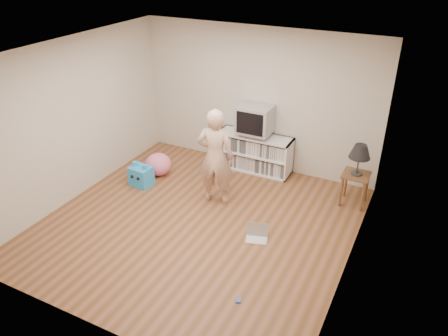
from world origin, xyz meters
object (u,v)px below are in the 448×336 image
(dvd_deck, at_px, (255,133))
(person, at_px, (215,157))
(side_table, at_px, (355,181))
(plush_pink, at_px, (158,164))
(media_unit, at_px, (255,152))
(crt_tv, at_px, (255,119))
(laptop, at_px, (257,235))
(plush_blue, at_px, (141,176))
(table_lamp, at_px, (360,152))

(dvd_deck, height_order, person, person)
(side_table, height_order, plush_pink, side_table)
(media_unit, height_order, crt_tv, crt_tv)
(dvd_deck, bearing_deg, laptop, -65.60)
(plush_blue, bearing_deg, laptop, -6.65)
(crt_tv, distance_m, person, 1.32)
(dvd_deck, bearing_deg, person, -95.69)
(laptop, distance_m, plush_blue, 2.49)
(table_lamp, height_order, plush_pink, table_lamp)
(plush_blue, bearing_deg, dvd_deck, 48.14)
(table_lamp, height_order, plush_blue, table_lamp)
(side_table, relative_size, plush_blue, 1.29)
(dvd_deck, height_order, laptop, dvd_deck)
(person, bearing_deg, laptop, 134.62)
(media_unit, bearing_deg, plush_blue, -136.86)
(side_table, bearing_deg, laptop, -123.44)
(table_lamp, height_order, person, person)
(media_unit, bearing_deg, side_table, -11.32)
(person, relative_size, plush_pink, 3.37)
(laptop, xyz_separation_m, plush_blue, (-2.43, 0.51, 0.12))
(plush_blue, xyz_separation_m, plush_pink, (0.05, 0.46, 0.02))
(laptop, bearing_deg, person, 130.59)
(dvd_deck, distance_m, plush_pink, 1.86)
(plush_blue, distance_m, plush_pink, 0.47)
(crt_tv, height_order, laptop, crt_tv)
(media_unit, relative_size, plush_pink, 2.91)
(table_lamp, distance_m, person, 2.26)
(media_unit, xyz_separation_m, plush_blue, (-1.55, -1.45, -0.17))
(laptop, height_order, plush_pink, plush_pink)
(person, bearing_deg, side_table, -168.47)
(crt_tv, distance_m, laptop, 2.34)
(dvd_deck, height_order, table_lamp, table_lamp)
(dvd_deck, relative_size, side_table, 0.82)
(table_lamp, distance_m, laptop, 2.09)
(plush_blue, bearing_deg, person, 10.61)
(table_lamp, bearing_deg, plush_pink, -170.05)
(table_lamp, relative_size, laptop, 1.38)
(side_table, distance_m, laptop, 1.93)
(side_table, bearing_deg, dvd_deck, 169.13)
(table_lamp, bearing_deg, media_unit, 168.68)
(table_lamp, xyz_separation_m, person, (-2.06, -0.93, -0.13))
(crt_tv, height_order, side_table, crt_tv)
(dvd_deck, bearing_deg, plush_pink, -147.03)
(side_table, xyz_separation_m, person, (-2.06, -0.93, 0.39))
(person, xyz_separation_m, laptop, (1.01, -0.65, -0.75))
(side_table, height_order, table_lamp, table_lamp)
(media_unit, height_order, side_table, media_unit)
(person, bearing_deg, plush_pink, -26.50)
(dvd_deck, distance_m, side_table, 1.99)
(person, bearing_deg, media_unit, -108.48)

